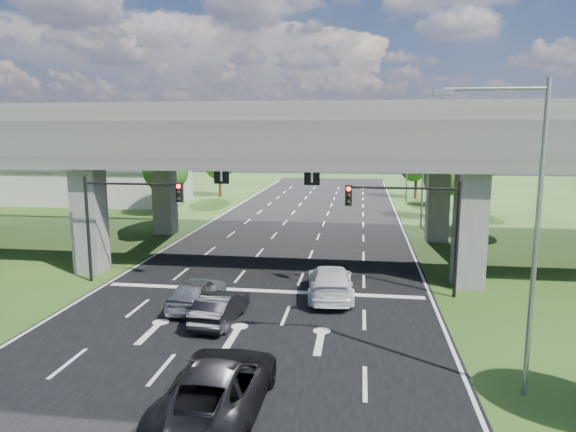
% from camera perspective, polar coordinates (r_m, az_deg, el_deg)
% --- Properties ---
extents(ground, '(160.00, 160.00, 0.00)m').
position_cam_1_polar(ground, '(24.45, -4.52, -10.82)').
color(ground, '#274415').
rests_on(ground, ground).
extents(road, '(18.00, 120.00, 0.03)m').
position_cam_1_polar(road, '(33.84, -0.82, -5.01)').
color(road, black).
rests_on(road, ground).
extents(overpass, '(80.00, 15.00, 10.00)m').
position_cam_1_polar(overpass, '(34.75, -0.33, 8.56)').
color(overpass, '#363331').
rests_on(overpass, ground).
extents(warehouse, '(20.00, 10.00, 4.00)m').
position_cam_1_polar(warehouse, '(65.58, -20.27, 3.21)').
color(warehouse, '#9E9E99').
rests_on(warehouse, ground).
extents(signal_right, '(5.76, 0.54, 6.00)m').
position_cam_1_polar(signal_right, '(26.80, 13.84, -0.01)').
color(signal_right, black).
rests_on(signal_right, ground).
extents(signal_left, '(5.76, 0.54, 6.00)m').
position_cam_1_polar(signal_left, '(29.63, -17.85, 0.70)').
color(signal_left, black).
rests_on(signal_left, ground).
extents(streetlight_near, '(3.38, 0.25, 10.00)m').
position_cam_1_polar(streetlight_near, '(17.31, 24.77, -0.10)').
color(streetlight_near, gray).
rests_on(streetlight_near, ground).
extents(streetlight_far, '(3.38, 0.25, 10.00)m').
position_cam_1_polar(streetlight_far, '(46.71, 14.33, 5.95)').
color(streetlight_far, gray).
rests_on(streetlight_far, ground).
extents(streetlight_beyond, '(3.38, 0.25, 10.00)m').
position_cam_1_polar(streetlight_beyond, '(62.62, 12.78, 6.82)').
color(streetlight_beyond, gray).
rests_on(streetlight_beyond, ground).
extents(tree_left_near, '(4.50, 4.50, 7.80)m').
position_cam_1_polar(tree_left_near, '(52.12, -13.40, 5.18)').
color(tree_left_near, black).
rests_on(tree_left_near, ground).
extents(tree_left_mid, '(3.91, 3.90, 6.76)m').
position_cam_1_polar(tree_left_mid, '(60.69, -13.27, 5.14)').
color(tree_left_mid, black).
rests_on(tree_left_mid, ground).
extents(tree_left_far, '(4.80, 4.80, 8.32)m').
position_cam_1_polar(tree_left_far, '(66.94, -7.59, 6.52)').
color(tree_left_far, black).
rests_on(tree_left_far, ground).
extents(tree_right_near, '(4.20, 4.20, 7.28)m').
position_cam_1_polar(tree_right_near, '(51.15, 17.09, 4.59)').
color(tree_right_near, black).
rests_on(tree_right_near, ground).
extents(tree_right_mid, '(3.91, 3.90, 6.76)m').
position_cam_1_polar(tree_right_mid, '(59.54, 18.76, 4.82)').
color(tree_right_mid, black).
rests_on(tree_right_mid, ground).
extents(tree_right_far, '(4.50, 4.50, 7.80)m').
position_cam_1_polar(tree_right_far, '(66.83, 14.15, 6.04)').
color(tree_right_far, black).
rests_on(tree_right_far, ground).
extents(car_silver, '(2.06, 4.53, 1.51)m').
position_cam_1_polar(car_silver, '(25.29, -10.02, -8.37)').
color(car_silver, '#A0A2A8').
rests_on(car_silver, road).
extents(car_dark, '(1.77, 4.33, 1.40)m').
position_cam_1_polar(car_dark, '(23.31, -7.53, -10.01)').
color(car_dark, black).
rests_on(car_dark, road).
extents(car_white, '(2.71, 5.73, 1.61)m').
position_cam_1_polar(car_white, '(26.53, 4.73, -7.28)').
color(car_white, silver).
rests_on(car_white, road).
extents(car_trailing, '(2.88, 6.07, 1.67)m').
position_cam_1_polar(car_trailing, '(16.36, -7.77, -18.29)').
color(car_trailing, black).
rests_on(car_trailing, road).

